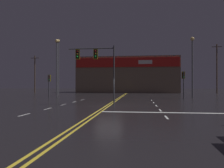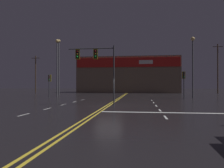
# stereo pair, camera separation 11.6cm
# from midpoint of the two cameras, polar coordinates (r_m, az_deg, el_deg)

# --- Properties ---
(ground_plane) EXTENTS (200.00, 200.00, 0.00)m
(ground_plane) POSITION_cam_midpoint_polar(r_m,az_deg,el_deg) (20.47, -0.77, -5.57)
(ground_plane) COLOR black
(road_markings) EXTENTS (13.06, 60.00, 0.01)m
(road_markings) POSITION_cam_midpoint_polar(r_m,az_deg,el_deg) (19.53, 1.11, -5.81)
(road_markings) COLOR gold
(road_markings) RESTS_ON ground
(traffic_signal_median) EXTENTS (4.56, 0.36, 5.69)m
(traffic_signal_median) POSITION_cam_midpoint_polar(r_m,az_deg,el_deg) (21.35, -4.25, 6.34)
(traffic_signal_median) COLOR #38383D
(traffic_signal_median) RESTS_ON ground
(traffic_signal_corner_northwest) EXTENTS (0.42, 0.36, 3.41)m
(traffic_signal_corner_northwest) POSITION_cam_midpoint_polar(r_m,az_deg,el_deg) (33.15, -15.93, 0.78)
(traffic_signal_corner_northwest) COLOR #38383D
(traffic_signal_corner_northwest) RESTS_ON ground
(traffic_signal_corner_northeast) EXTENTS (0.42, 0.36, 3.74)m
(traffic_signal_corner_northeast) POSITION_cam_midpoint_polar(r_m,az_deg,el_deg) (31.14, 18.35, 1.31)
(traffic_signal_corner_northeast) COLOR #38383D
(traffic_signal_corner_northeast) RESTS_ON ground
(streetlight_near_left) EXTENTS (0.56, 0.56, 8.93)m
(streetlight_near_left) POSITION_cam_midpoint_polar(r_m,az_deg,el_deg) (34.13, 20.45, 6.22)
(streetlight_near_left) COLOR #59595E
(streetlight_near_left) RESTS_ON ground
(streetlight_near_right) EXTENTS (0.56, 0.56, 9.49)m
(streetlight_near_right) POSITION_cam_midpoint_polar(r_m,az_deg,el_deg) (37.46, -14.03, 6.10)
(streetlight_near_right) COLOR #59595E
(streetlight_near_right) RESTS_ON ground
(streetlight_median_approach) EXTENTS (0.56, 0.56, 10.55)m
(streetlight_median_approach) POSITION_cam_midpoint_polar(r_m,az_deg,el_deg) (42.74, -13.61, 6.09)
(streetlight_median_approach) COLOR #59595E
(streetlight_median_approach) RESTS_ON ground
(building_backdrop) EXTENTS (24.94, 10.23, 8.84)m
(building_backdrop) POSITION_cam_midpoint_polar(r_m,az_deg,el_deg) (56.77, 4.35, 2.28)
(building_backdrop) COLOR #7A6651
(building_backdrop) RESTS_ON ground
(utility_pole_row) EXTENTS (46.17, 0.26, 11.30)m
(utility_pole_row) POSITION_cam_midpoint_polar(r_m,az_deg,el_deg) (52.64, 4.82, 3.54)
(utility_pole_row) COLOR #4C3828
(utility_pole_row) RESTS_ON ground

